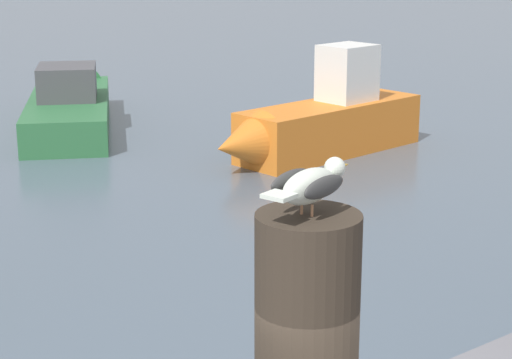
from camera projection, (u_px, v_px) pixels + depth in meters
name	position (u px, v px, depth m)	size (l,w,h in m)	color
seagull	(311.00, 184.00, 2.54)	(0.39, 0.19, 0.14)	tan
boat_orange	(317.00, 124.00, 14.74)	(4.35, 1.41, 1.80)	orange
boat_green	(71.00, 101.00, 17.71)	(4.06, 5.90, 1.55)	#2D6B3D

